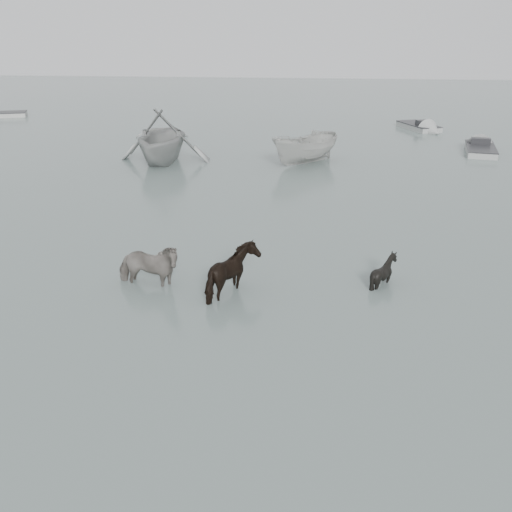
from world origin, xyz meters
name	(u,v)px	position (x,y,z in m)	size (l,w,h in m)	color
ground	(242,309)	(0.00, 0.00, 0.00)	(140.00, 140.00, 0.00)	#505F5B
pony_pinto	(147,259)	(-2.92, 1.21, 0.86)	(0.93, 2.04, 1.72)	black
pony_dark	(234,267)	(-0.35, 0.92, 0.83)	(1.66, 1.42, 1.67)	black
pony_black	(384,264)	(3.97, 2.10, 0.61)	(0.99, 1.12, 1.23)	black
rowboat_lead	(161,134)	(-8.18, 22.70, 0.50)	(3.47, 4.87, 1.01)	#B4B4AF
rowboat_trail	(162,134)	(-6.55, 17.08, 1.55)	(5.07, 5.88, 3.10)	#9C9E9B
boat_small	(306,147)	(1.31, 17.52, 0.90)	(1.76, 4.67, 1.80)	#ACADA8
skiff_port	(481,146)	(11.67, 21.45, 0.38)	(5.53, 1.60, 0.75)	#9A9C9A
skiff_outer	(1,112)	(-23.99, 31.81, 0.38)	(5.31, 1.60, 0.75)	#AFAFAA
skiff_mid	(419,124)	(9.29, 29.38, 0.38)	(5.12, 1.60, 0.75)	#9A9C9A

